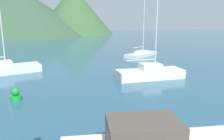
# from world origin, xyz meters

# --- Properties ---
(sailboat_inner) EXTENTS (5.95, 2.22, 8.56)m
(sailboat_inner) POSITION_xyz_m (3.18, 14.95, 0.53)
(sailboat_inner) COLOR white
(sailboat_inner) RESTS_ON ground_plane
(sailboat_middle) EXTENTS (7.73, 4.08, 7.84)m
(sailboat_middle) POSITION_xyz_m (-9.84, 20.60, 0.47)
(sailboat_middle) COLOR silver
(sailboat_middle) RESTS_ON ground_plane
(sailboat_outer) EXTENTS (6.13, 5.22, 10.86)m
(sailboat_outer) POSITION_xyz_m (7.78, 26.88, 0.40)
(sailboat_outer) COLOR silver
(sailboat_outer) RESTS_ON ground_plane
(buoy_marker) EXTENTS (0.72, 0.72, 0.83)m
(buoy_marker) POSITION_xyz_m (-7.52, 12.43, 0.34)
(buoy_marker) COLOR green
(buoy_marker) RESTS_ON ground_plane
(hill_west) EXTENTS (51.39, 51.39, 16.61)m
(hill_west) POSITION_xyz_m (-13.33, 86.79, 8.30)
(hill_west) COLOR #38563D
(hill_west) RESTS_ON ground_plane
(hill_central) EXTENTS (30.26, 30.26, 18.00)m
(hill_central) POSITION_xyz_m (5.85, 85.77, 9.00)
(hill_central) COLOR #3D6038
(hill_central) RESTS_ON ground_plane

